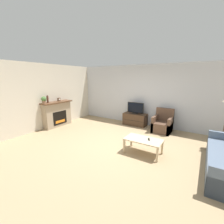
# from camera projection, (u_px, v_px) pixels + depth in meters

# --- Properties ---
(ground_plane) EXTENTS (24.00, 24.00, 0.00)m
(ground_plane) POSITION_uv_depth(u_px,v_px,m) (118.00, 144.00, 4.90)
(ground_plane) COLOR #9E8460
(wall_back) EXTENTS (12.00, 0.06, 2.70)m
(wall_back) POSITION_uv_depth(u_px,v_px,m) (147.00, 96.00, 6.68)
(wall_back) COLOR silver
(wall_back) RESTS_ON ground
(wall_left) EXTENTS (0.06, 12.00, 2.70)m
(wall_left) POSITION_uv_depth(u_px,v_px,m) (48.00, 96.00, 6.42)
(wall_left) COLOR beige
(wall_left) RESTS_ON ground
(fireplace) EXTENTS (0.47, 1.38, 1.11)m
(fireplace) POSITION_uv_depth(u_px,v_px,m) (57.00, 114.00, 6.66)
(fireplace) COLOR tan
(fireplace) RESTS_ON ground
(mantel_vase_left) EXTENTS (0.08, 0.08, 0.32)m
(mantel_vase_left) POSITION_uv_depth(u_px,v_px,m) (48.00, 99.00, 6.15)
(mantel_vase_left) COLOR #512D23
(mantel_vase_left) RESTS_ON fireplace
(mantel_clock) EXTENTS (0.08, 0.11, 0.15)m
(mantel_clock) POSITION_uv_depth(u_px,v_px,m) (59.00, 100.00, 6.62)
(mantel_clock) COLOR brown
(mantel_clock) RESTS_ON fireplace
(potted_plant) EXTENTS (0.20, 0.20, 0.29)m
(potted_plant) POSITION_uv_depth(u_px,v_px,m) (44.00, 100.00, 6.01)
(potted_plant) COLOR #936B4C
(potted_plant) RESTS_ON fireplace
(tv_stand) EXTENTS (1.03, 0.51, 0.54)m
(tv_stand) POSITION_uv_depth(u_px,v_px,m) (135.00, 119.00, 6.85)
(tv_stand) COLOR #422D1E
(tv_stand) RESTS_ON ground
(tv) EXTENTS (0.77, 0.18, 0.51)m
(tv) POSITION_uv_depth(u_px,v_px,m) (135.00, 108.00, 6.74)
(tv) COLOR black
(tv) RESTS_ON tv_stand
(armchair) EXTENTS (0.70, 0.76, 0.92)m
(armchair) POSITION_uv_depth(u_px,v_px,m) (163.00, 124.00, 6.01)
(armchair) COLOR brown
(armchair) RESTS_ON ground
(coffee_table) EXTENTS (1.03, 0.57, 0.44)m
(coffee_table) POSITION_uv_depth(u_px,v_px,m) (143.00, 141.00, 4.23)
(coffee_table) COLOR #CCB289
(coffee_table) RESTS_ON ground
(remote) EXTENTS (0.10, 0.15, 0.02)m
(remote) POSITION_uv_depth(u_px,v_px,m) (149.00, 139.00, 4.18)
(remote) COLOR black
(remote) RESTS_ON coffee_table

